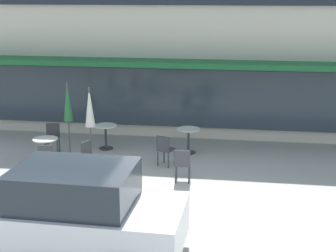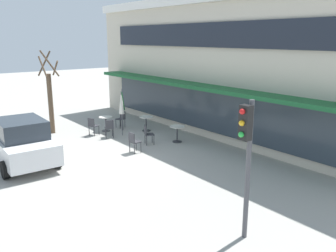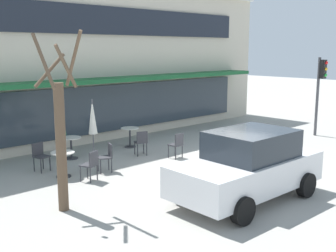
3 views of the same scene
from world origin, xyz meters
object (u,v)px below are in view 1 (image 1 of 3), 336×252
(cafe_table_streetside, at_px, (189,136))
(cafe_chair_3, at_px, (165,148))
(cafe_chair_0, at_px, (53,136))
(cafe_chair_2, at_px, (46,158))
(cafe_table_by_tree, at_px, (46,147))
(parked_sedan, at_px, (70,213))
(cafe_chair_1, at_px, (183,163))
(cafe_table_near_wall, at_px, (106,133))
(patio_umbrella_green_folded, at_px, (90,108))
(patio_umbrella_cream_folded, at_px, (68,103))
(cafe_chair_4, at_px, (83,154))

(cafe_table_streetside, xyz_separation_m, cafe_chair_3, (-0.52, -1.30, 0.01))
(cafe_chair_0, relative_size, cafe_chair_2, 1.00)
(cafe_table_by_tree, relative_size, parked_sedan, 0.18)
(cafe_chair_1, height_order, parked_sedan, parked_sedan)
(cafe_chair_0, bearing_deg, cafe_chair_1, -23.96)
(cafe_chair_1, relative_size, parked_sedan, 0.21)
(cafe_table_near_wall, height_order, patio_umbrella_green_folded, patio_umbrella_green_folded)
(patio_umbrella_cream_folded, bearing_deg, patio_umbrella_green_folded, -32.54)
(cafe_table_near_wall, distance_m, cafe_chair_3, 2.44)
(cafe_table_by_tree, relative_size, cafe_chair_3, 0.85)
(cafe_table_by_tree, xyz_separation_m, parked_sedan, (2.41, -4.89, 0.36))
(cafe_chair_2, relative_size, cafe_chair_3, 1.00)
(patio_umbrella_green_folded, bearing_deg, cafe_chair_4, -89.65)
(cafe_chair_1, xyz_separation_m, cafe_chair_2, (-3.59, -0.12, 0.00))
(cafe_chair_0, distance_m, cafe_chair_1, 4.55)
(cafe_chair_0, distance_m, cafe_chair_3, 3.58)
(cafe_chair_0, height_order, parked_sedan, parked_sedan)
(cafe_table_streetside, distance_m, patio_umbrella_cream_folded, 3.69)
(cafe_table_streetside, xyz_separation_m, patio_umbrella_cream_folded, (-3.41, -0.90, 1.11))
(cafe_chair_4, bearing_deg, cafe_chair_3, 21.91)
(cafe_table_streetside, relative_size, cafe_chair_3, 0.85)
(cafe_table_by_tree, distance_m, patio_umbrella_cream_folded, 1.42)
(cafe_table_streetside, bearing_deg, cafe_chair_1, -87.11)
(cafe_table_streetside, bearing_deg, patio_umbrella_cream_folded, -165.26)
(patio_umbrella_cream_folded, xyz_separation_m, cafe_chair_0, (-0.63, 0.28, -1.10))
(cafe_chair_3, bearing_deg, parked_sedan, -99.75)
(patio_umbrella_green_folded, distance_m, cafe_chair_3, 2.35)
(cafe_table_near_wall, bearing_deg, cafe_chair_0, -156.85)
(cafe_chair_0, bearing_deg, patio_umbrella_green_folded, -29.09)
(cafe_chair_1, height_order, cafe_chair_4, same)
(cafe_chair_2, bearing_deg, patio_umbrella_green_folded, 53.09)
(cafe_table_by_tree, distance_m, cafe_chair_3, 3.34)
(cafe_table_streetside, xyz_separation_m, patio_umbrella_green_folded, (-2.59, -1.42, 1.11))
(cafe_chair_1, bearing_deg, cafe_chair_2, -178.11)
(cafe_table_streetside, relative_size, patio_umbrella_green_folded, 0.35)
(cafe_table_streetside, distance_m, cafe_chair_4, 3.35)
(cafe_table_near_wall, relative_size, parked_sedan, 0.18)
(cafe_table_near_wall, distance_m, patio_umbrella_green_folded, 1.81)
(cafe_chair_1, bearing_deg, cafe_table_by_tree, 168.58)
(cafe_table_near_wall, distance_m, cafe_chair_1, 3.66)
(cafe_chair_4, distance_m, parked_sedan, 4.59)
(cafe_table_streetside, distance_m, cafe_table_by_tree, 4.18)
(cafe_table_near_wall, distance_m, patio_umbrella_cream_folded, 1.66)
(cafe_table_streetside, distance_m, cafe_chair_3, 1.40)
(cafe_chair_0, height_order, cafe_chair_1, same)
(cafe_chair_2, bearing_deg, cafe_table_streetside, 36.65)
(cafe_chair_2, distance_m, parked_sedan, 4.49)
(cafe_chair_0, bearing_deg, cafe_table_streetside, 8.64)
(cafe_table_streetside, xyz_separation_m, cafe_chair_2, (-3.47, -2.58, 0.01))
(patio_umbrella_green_folded, xyz_separation_m, cafe_chair_2, (-0.87, -1.16, -1.10))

